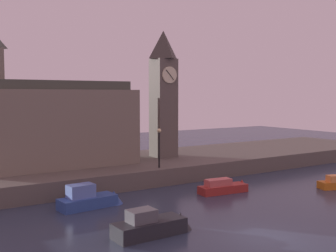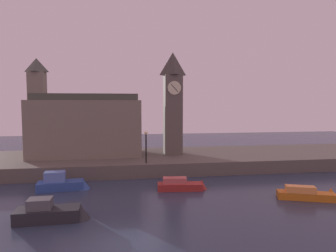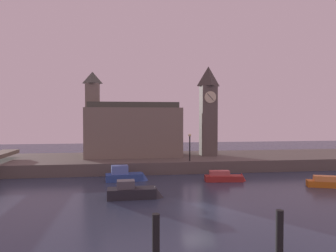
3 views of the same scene
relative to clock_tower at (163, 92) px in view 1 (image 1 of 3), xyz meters
The scene contains 8 objects.
ground_plane 22.81m from the clock_tower, 106.91° to the right, with size 120.00×120.00×0.00m, color #2D384C.
far_embankment 9.69m from the clock_tower, behind, with size 70.00×12.00×1.50m, color #5B544C.
clock_tower is the anchor object (origin of this frame).
parliament_hall 11.52m from the clock_tower, behind, with size 13.34×5.95×11.89m.
streetlamp 8.01m from the clock_tower, 125.43° to the right, with size 0.36×0.36×3.46m.
boat_barge_dark 21.25m from the clock_tower, 123.36° to the right, with size 4.95×1.72×1.62m.
boat_dinghy_red 13.36m from the clock_tower, 93.85° to the right, with size 4.80×1.68×1.35m.
boat_tour_blue 16.68m from the clock_tower, 141.91° to the right, with size 4.89×1.95×1.79m.
Camera 1 is at (-16.70, -16.13, 7.95)m, focal length 44.75 mm.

